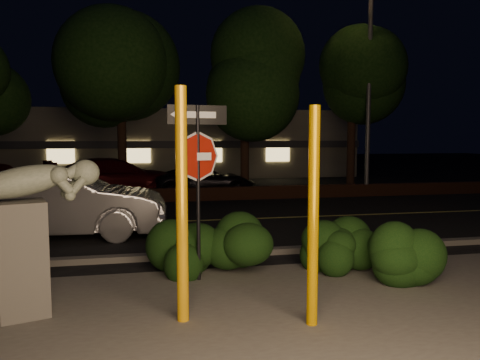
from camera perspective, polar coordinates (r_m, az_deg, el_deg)
name	(u,v)px	position (r m, az deg, el deg)	size (l,w,h in m)	color
ground	(192,206)	(16.60, -5.87, -3.17)	(90.00, 90.00, 0.00)	black
patio	(280,334)	(6.08, 4.91, -18.25)	(14.00, 6.00, 0.02)	#4C4944
road	(202,221)	(13.66, -4.63, -4.97)	(80.00, 8.00, 0.01)	black
lane_marking	(202,220)	(13.65, -4.63, -4.92)	(80.00, 0.12, 0.01)	#B1A847
curb	(226,253)	(9.68, -1.69, -8.92)	(80.00, 0.25, 0.12)	#4C4944
brick_wall	(189,194)	(17.85, -6.28, -1.77)	(40.00, 0.35, 0.50)	#402114
parking_lot	(178,186)	(23.52, -7.54, -0.67)	(40.00, 12.00, 0.01)	black
building	(169,143)	(31.37, -8.60, 4.45)	(22.00, 10.20, 4.00)	#665E51
tree_far_b	(120,45)	(19.90, -14.45, 15.61)	(5.20, 5.20, 8.41)	black
tree_far_c	(245,58)	(19.84, 0.59, 14.66)	(4.80, 4.80, 7.84)	black
tree_far_d	(353,69)	(21.85, 13.58, 13.00)	(4.40, 4.40, 7.42)	black
yellow_pole_left	(182,206)	(6.10, -7.10, -3.20)	(0.15, 0.15, 3.08)	#FFAE0D
yellow_pole_right	(313,218)	(6.01, 8.91, -4.56)	(0.14, 0.14, 2.83)	#D59500
signpost	(198,157)	(7.78, -5.15, 2.81)	(1.00, 0.18, 2.96)	black
sculpture	(24,221)	(6.94, -24.87, -4.60)	(1.96, 1.07, 2.12)	#4C4944
hedge_center	(210,244)	(8.42, -3.73, -7.79)	(2.04, 0.96, 1.06)	black
hedge_right	(339,242)	(8.70, 12.02, -7.36)	(1.67, 0.90, 1.10)	black
hedge_far_right	(398,252)	(8.27, 18.75, -8.37)	(1.51, 0.94, 1.05)	black
streetlight	(366,65)	(19.75, 15.09, 13.35)	(1.28, 0.61, 8.85)	#4D4D52
silver_sedan	(57,203)	(12.08, -21.39, -2.61)	(1.80, 5.17, 1.70)	silver
parked_car_darkred	(115,177)	(19.95, -14.95, 0.36)	(2.19, 5.38, 1.56)	#41080C
parked_car_dark	(205,180)	(19.98, -4.28, -0.01)	(1.96, 4.25, 1.18)	black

